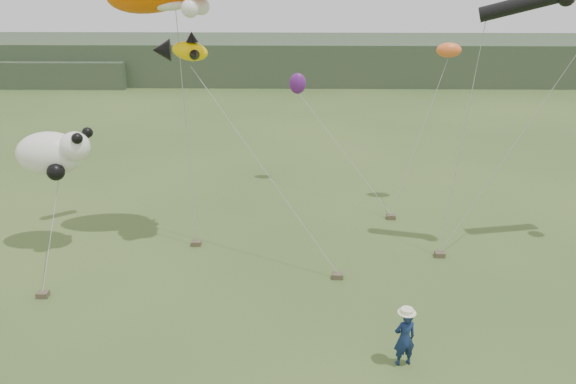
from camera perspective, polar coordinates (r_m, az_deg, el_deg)
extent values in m
plane|color=#385123|center=(17.61, 4.71, -14.76)|extent=(120.00, 120.00, 0.00)
cube|color=#2D3D28|center=(59.77, 2.22, 13.41)|extent=(90.00, 12.00, 4.00)
cube|color=#2D3D28|center=(63.81, -26.36, 11.09)|extent=(25.00, 8.00, 2.50)
imported|color=#122246|center=(16.48, 11.76, -14.34)|extent=(0.71, 0.56, 1.74)
cube|color=brown|center=(23.20, -9.29, -5.15)|extent=(0.38, 0.30, 0.19)
cube|color=brown|center=(20.66, 5.07, -8.47)|extent=(0.38, 0.30, 0.19)
cube|color=brown|center=(22.82, 15.16, -6.13)|extent=(0.38, 0.30, 0.19)
cube|color=brown|center=(21.23, -23.64, -9.51)|extent=(0.38, 0.30, 0.19)
cube|color=brown|center=(25.70, 10.42, -2.49)|extent=(0.38, 0.30, 0.19)
ellipsoid|color=white|center=(21.70, -12.26, 18.18)|extent=(1.55, 0.78, 0.49)
sphere|color=white|center=(20.37, -9.92, 17.90)|extent=(0.62, 0.62, 0.62)
sphere|color=white|center=(21.55, -8.81, 18.15)|extent=(0.62, 0.62, 0.62)
ellipsoid|color=#FFC900|center=(22.02, -9.92, 13.91)|extent=(1.51, 0.78, 0.94)
cone|color=black|center=(22.53, -12.73, 13.88)|extent=(0.79, 0.95, 0.86)
cone|color=black|center=(21.94, -9.76, 15.28)|extent=(0.48, 0.48, 0.38)
cone|color=black|center=(21.51, -9.37, 13.52)|extent=(0.51, 0.53, 0.38)
cone|color=black|center=(22.44, -8.94, 13.86)|extent=(0.51, 0.53, 0.38)
cylinder|color=black|center=(21.97, 22.70, 17.18)|extent=(2.91, 1.21, 1.27)
ellipsoid|color=white|center=(23.37, -23.05, 3.61)|extent=(2.55, 1.70, 1.70)
sphere|color=white|center=(22.58, -20.83, 4.34)|extent=(1.13, 1.13, 1.13)
sphere|color=black|center=(22.03, -20.64, 5.12)|extent=(0.41, 0.41, 0.41)
sphere|color=black|center=(22.71, -19.71, 5.70)|extent=(0.41, 0.41, 0.41)
sphere|color=black|center=(22.67, -22.52, 1.90)|extent=(0.66, 0.66, 0.66)
sphere|color=black|center=(24.04, -24.31, 2.93)|extent=(0.66, 0.66, 0.66)
ellipsoid|color=orange|center=(26.30, 16.03, 13.69)|extent=(1.10, 0.64, 0.64)
ellipsoid|color=#58186E|center=(28.50, 0.98, 10.97)|extent=(0.84, 0.56, 1.03)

